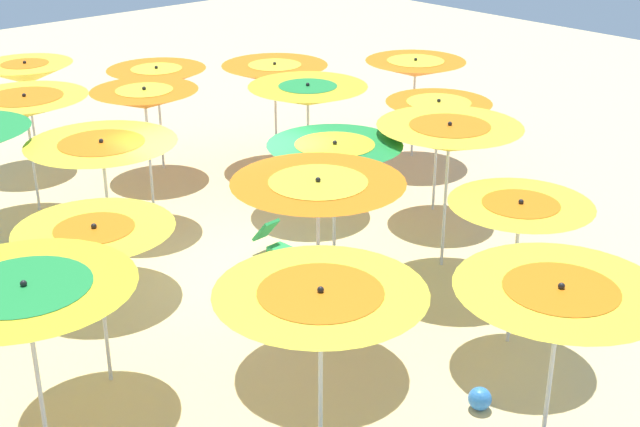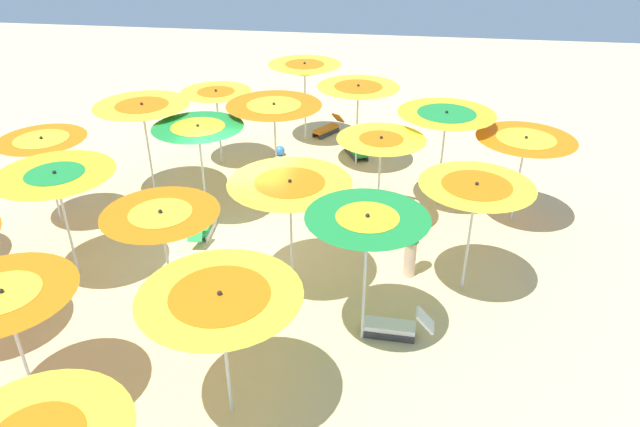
# 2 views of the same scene
# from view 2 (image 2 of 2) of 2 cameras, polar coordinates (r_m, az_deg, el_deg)

# --- Properties ---
(ground) EXTENTS (42.24, 42.24, 0.04)m
(ground) POSITION_cam_2_polar(r_m,az_deg,el_deg) (13.08, -7.87, -3.45)
(ground) COLOR beige
(beach_umbrella_1) EXTENTS (2.26, 2.26, 2.27)m
(beach_umbrella_1) POSITION_cam_2_polar(r_m,az_deg,el_deg) (8.17, -9.59, -8.76)
(beach_umbrella_1) COLOR silver
(beach_umbrella_1) RESTS_ON ground
(beach_umbrella_2) EXTENTS (1.99, 1.99, 2.52)m
(beach_umbrella_2) POSITION_cam_2_polar(r_m,az_deg,el_deg) (9.33, 4.57, -1.45)
(beach_umbrella_2) COLOR silver
(beach_umbrella_2) RESTS_ON ground
(beach_umbrella_3) EXTENTS (2.09, 2.09, 2.34)m
(beach_umbrella_3) POSITION_cam_2_polar(r_m,az_deg,el_deg) (11.02, 14.82, 1.82)
(beach_umbrella_3) COLOR silver
(beach_umbrella_3) RESTS_ON ground
(beach_umbrella_4) EXTENTS (2.19, 2.19, 2.14)m
(beach_umbrella_4) POSITION_cam_2_polar(r_m,az_deg,el_deg) (13.93, 19.24, 6.32)
(beach_umbrella_4) COLOR silver
(beach_umbrella_4) RESTS_ON ground
(beach_umbrella_5) EXTENTS (2.02, 2.02, 2.22)m
(beach_umbrella_5) POSITION_cam_2_polar(r_m,az_deg,el_deg) (9.26, -28.17, -7.75)
(beach_umbrella_5) COLOR silver
(beach_umbrella_5) RESTS_ON ground
(beach_umbrella_6) EXTENTS (1.91, 1.91, 2.47)m
(beach_umbrella_6) POSITION_cam_2_polar(r_m,az_deg,el_deg) (9.84, -15.08, -0.79)
(beach_umbrella_6) COLOR silver
(beach_umbrella_6) RESTS_ON ground
(beach_umbrella_7) EXTENTS (2.30, 2.30, 2.32)m
(beach_umbrella_7) POSITION_cam_2_polar(r_m,az_deg,el_deg) (10.80, -2.92, 2.30)
(beach_umbrella_7) COLOR silver
(beach_umbrella_7) RESTS_ON ground
(beach_umbrella_8) EXTENTS (1.96, 1.96, 2.23)m
(beach_umbrella_8) POSITION_cam_2_polar(r_m,az_deg,el_deg) (13.02, 5.91, 6.40)
(beach_umbrella_8) COLOR silver
(beach_umbrella_8) RESTS_ON ground
(beach_umbrella_9) EXTENTS (2.26, 2.26, 2.44)m
(beach_umbrella_9) POSITION_cam_2_polar(r_m,az_deg,el_deg) (14.11, 12.10, 8.84)
(beach_umbrella_9) COLOR silver
(beach_umbrella_9) RESTS_ON ground
(beach_umbrella_11) EXTENTS (2.23, 2.23, 2.34)m
(beach_umbrella_11) POSITION_cam_2_polar(r_m,az_deg,el_deg) (12.15, -24.16, 2.80)
(beach_umbrella_11) COLOR silver
(beach_umbrella_11) RESTS_ON ground
(beach_umbrella_12) EXTENTS (2.06, 2.06, 2.32)m
(beach_umbrella_12) POSITION_cam_2_polar(r_m,az_deg,el_deg) (13.59, -11.69, 7.64)
(beach_umbrella_12) COLOR silver
(beach_umbrella_12) RESTS_ON ground
(beach_umbrella_13) EXTENTS (2.29, 2.29, 2.47)m
(beach_umbrella_13) POSITION_cam_2_polar(r_m,az_deg,el_deg) (14.29, -4.46, 9.71)
(beach_umbrella_13) COLOR silver
(beach_umbrella_13) RESTS_ON ground
(beach_umbrella_14) EXTENTS (2.20, 2.20, 2.36)m
(beach_umbrella_14) POSITION_cam_2_polar(r_m,az_deg,el_deg) (16.01, 3.71, 11.57)
(beach_umbrella_14) COLOR silver
(beach_umbrella_14) RESTS_ON ground
(beach_umbrella_16) EXTENTS (1.93, 1.93, 2.16)m
(beach_umbrella_16) POSITION_cam_2_polar(r_m,az_deg,el_deg) (14.45, -25.25, 5.93)
(beach_umbrella_16) COLOR silver
(beach_umbrella_16) RESTS_ON ground
(beach_umbrella_17) EXTENTS (2.28, 2.28, 2.47)m
(beach_umbrella_17) POSITION_cam_2_polar(r_m,az_deg,el_deg) (14.89, -16.78, 9.31)
(beach_umbrella_17) COLOR silver
(beach_umbrella_17) RESTS_ON ground
(beach_umbrella_18) EXTENTS (1.92, 1.92, 2.15)m
(beach_umbrella_18) POSITION_cam_2_polar(r_m,az_deg,el_deg) (16.49, -10.01, 11.06)
(beach_umbrella_18) COLOR silver
(beach_umbrella_18) RESTS_ON ground
(beach_umbrella_19) EXTENTS (2.15, 2.15, 2.45)m
(beach_umbrella_19) POSITION_cam_2_polar(r_m,az_deg,el_deg) (17.77, -1.50, 13.72)
(beach_umbrella_19) COLOR silver
(beach_umbrella_19) RESTS_ON ground
(lounger_0) EXTENTS (0.41, 1.33, 0.66)m
(lounger_0) POSITION_cam_2_polar(r_m,az_deg,el_deg) (13.60, -11.25, -1.24)
(lounger_0) COLOR silver
(lounger_0) RESTS_ON ground
(lounger_1) EXTENTS (0.90, 1.36, 0.66)m
(lounger_1) POSITION_cam_2_polar(r_m,az_deg,el_deg) (17.40, 3.43, 6.37)
(lounger_1) COLOR #333338
(lounger_1) RESTS_ON ground
(lounger_2) EXTENTS (0.93, 1.20, 0.56)m
(lounger_2) POSITION_cam_2_polar(r_m,az_deg,el_deg) (18.90, 0.75, 8.27)
(lounger_2) COLOR #333338
(lounger_2) RESTS_ON ground
(lounger_3) EXTENTS (1.24, 0.40, 0.59)m
(lounger_3) POSITION_cam_2_polar(r_m,az_deg,el_deg) (10.63, 7.28, -10.76)
(lounger_3) COLOR #333338
(lounger_3) RESTS_ON ground
(beachgoer_0) EXTENTS (0.30, 0.30, 1.74)m
(beachgoer_0) POSITION_cam_2_polar(r_m,az_deg,el_deg) (11.75, 8.88, -2.27)
(beachgoer_0) COLOR beige
(beachgoer_0) RESTS_ON ground
(beach_ball) EXTENTS (0.29, 0.29, 0.29)m
(beach_ball) POSITION_cam_2_polar(r_m,az_deg,el_deg) (17.40, -3.92, 6.10)
(beach_ball) COLOR #337FE5
(beach_ball) RESTS_ON ground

